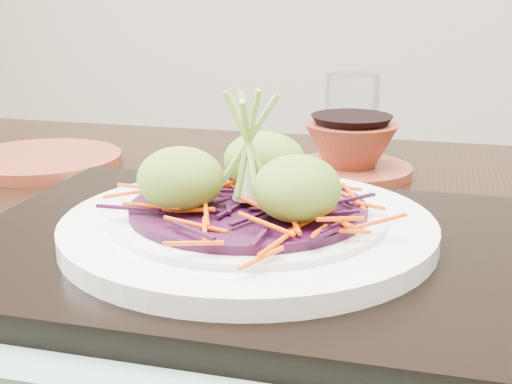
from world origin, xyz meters
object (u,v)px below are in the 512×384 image
(dining_table, at_px, (297,345))
(terracotta_bowl_set, at_px, (350,152))
(water_glass, at_px, (352,113))
(white_plate, at_px, (248,226))
(terracotta_side_plate, at_px, (42,160))
(serving_tray, at_px, (248,250))

(dining_table, bearing_deg, terracotta_bowl_set, 86.06)
(water_glass, bearing_deg, dining_table, -88.01)
(dining_table, height_order, water_glass, water_glass)
(white_plate, height_order, terracotta_side_plate, white_plate)
(serving_tray, distance_m, white_plate, 0.02)
(terracotta_side_plate, distance_m, water_glass, 0.38)
(dining_table, xyz_separation_m, terracotta_side_plate, (-0.34, 0.15, 0.11))
(water_glass, bearing_deg, serving_tray, -91.48)
(terracotta_bowl_set, bearing_deg, serving_tray, -95.76)
(white_plate, bearing_deg, serving_tray, 0.00)
(dining_table, distance_m, terracotta_side_plate, 0.39)
(white_plate, distance_m, water_glass, 0.41)
(serving_tray, bearing_deg, water_glass, 87.10)
(dining_table, xyz_separation_m, serving_tray, (-0.02, -0.07, 0.12))
(terracotta_side_plate, bearing_deg, water_glass, 28.76)
(dining_table, relative_size, terracotta_side_plate, 6.87)
(serving_tray, distance_m, terracotta_bowl_set, 0.29)
(white_plate, bearing_deg, terracotta_bowl_set, 84.24)
(terracotta_side_plate, height_order, terracotta_bowl_set, terracotta_bowl_set)
(serving_tray, xyz_separation_m, terracotta_bowl_set, (0.03, 0.29, 0.01))
(white_plate, relative_size, terracotta_side_plate, 1.51)
(terracotta_side_plate, bearing_deg, dining_table, -23.37)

